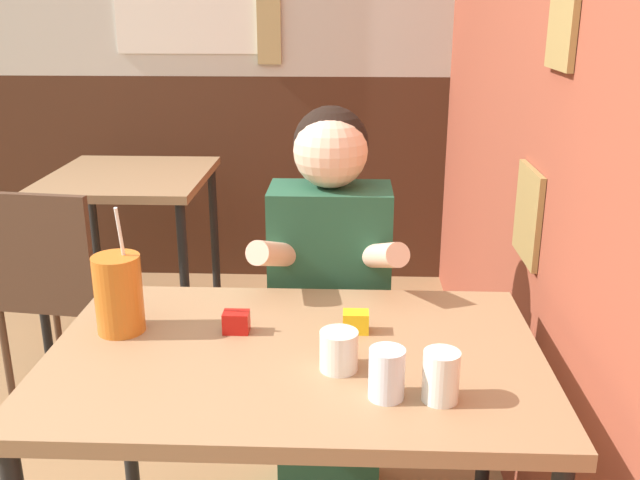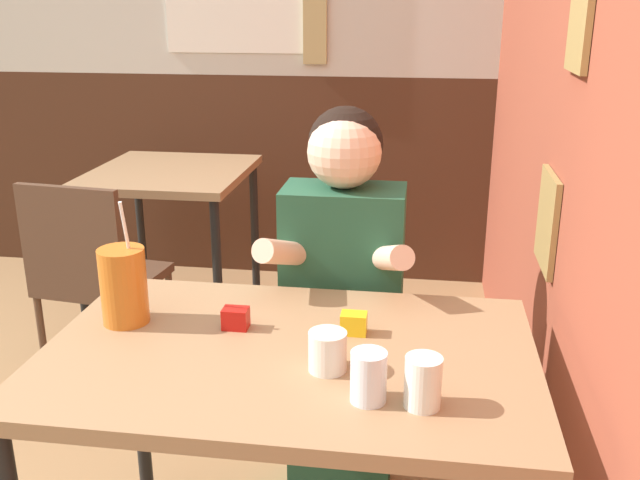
# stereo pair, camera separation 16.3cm
# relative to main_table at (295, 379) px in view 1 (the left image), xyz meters

# --- Properties ---
(brick_wall_right) EXTENTS (0.08, 4.63, 2.70)m
(brick_wall_right) POSITION_rel_main_table_xyz_m (0.66, 1.03, 0.68)
(brick_wall_right) COLOR brown
(brick_wall_right) RESTS_ON ground_plane
(back_wall) EXTENTS (5.26, 0.09, 2.70)m
(back_wall) POSITION_rel_main_table_xyz_m (-0.52, 2.37, 0.69)
(back_wall) COLOR silver
(back_wall) RESTS_ON ground_plane
(main_table) EXTENTS (1.09, 0.71, 0.74)m
(main_table) POSITION_rel_main_table_xyz_m (0.00, 0.00, 0.00)
(main_table) COLOR #93704C
(main_table) RESTS_ON ground_plane
(background_table) EXTENTS (0.69, 0.76, 0.74)m
(background_table) POSITION_rel_main_table_xyz_m (-0.87, 1.66, -0.02)
(background_table) COLOR #93704C
(background_table) RESTS_ON ground_plane
(chair_near_window) EXTENTS (0.45, 0.45, 0.86)m
(chair_near_window) POSITION_rel_main_table_xyz_m (-0.94, 0.97, -0.17)
(chair_near_window) COLOR #4C3323
(chair_near_window) RESTS_ON ground_plane
(person_seated) EXTENTS (0.42, 0.41, 1.20)m
(person_seated) POSITION_rel_main_table_xyz_m (0.06, 0.50, -0.04)
(person_seated) COLOR #235138
(person_seated) RESTS_ON ground_plane
(cocktail_pitcher) EXTENTS (0.11, 0.11, 0.30)m
(cocktail_pitcher) POSITION_rel_main_table_xyz_m (-0.41, 0.09, 0.16)
(cocktail_pitcher) COLOR #C6661E
(cocktail_pitcher) RESTS_ON main_table
(glass_near_pitcher) EXTENTS (0.07, 0.07, 0.10)m
(glass_near_pitcher) POSITION_rel_main_table_xyz_m (0.19, -0.18, 0.12)
(glass_near_pitcher) COLOR silver
(glass_near_pitcher) RESTS_ON main_table
(glass_center) EXTENTS (0.07, 0.07, 0.10)m
(glass_center) POSITION_rel_main_table_xyz_m (0.30, -0.19, 0.12)
(glass_center) COLOR silver
(glass_center) RESTS_ON main_table
(glass_far_side) EXTENTS (0.08, 0.08, 0.09)m
(glass_far_side) POSITION_rel_main_table_xyz_m (0.10, -0.08, 0.11)
(glass_far_side) COLOR silver
(glass_far_side) RESTS_ON main_table
(condiment_ketchup) EXTENTS (0.06, 0.04, 0.05)m
(condiment_ketchup) POSITION_rel_main_table_xyz_m (-0.14, 0.09, 0.09)
(condiment_ketchup) COLOR #B7140F
(condiment_ketchup) RESTS_ON main_table
(condiment_mustard) EXTENTS (0.06, 0.04, 0.05)m
(condiment_mustard) POSITION_rel_main_table_xyz_m (0.13, 0.10, 0.09)
(condiment_mustard) COLOR yellow
(condiment_mustard) RESTS_ON main_table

